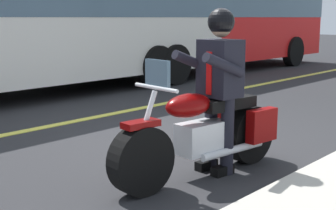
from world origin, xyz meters
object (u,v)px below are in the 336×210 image
bus_near (201,10)px  bus_far (13,6)px  motorcycle_main (206,134)px  rider_main (219,76)px

bus_near → bus_far: (6.17, 0.01, 0.00)m
motorcycle_main → bus_far: bearing=-102.0°
rider_main → bus_near: (-7.24, -5.97, 0.84)m
motorcycle_main → bus_far: bus_far is taller
bus_far → bus_near: bearing=-179.9°
bus_far → motorcycle_main: bearing=78.0°
rider_main → motorcycle_main: bearing=-6.0°
motorcycle_main → bus_near: 9.63m
bus_near → rider_main: bearing=39.5°
rider_main → bus_far: bus_far is taller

